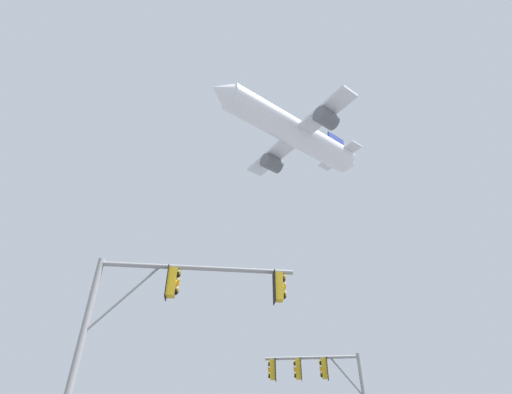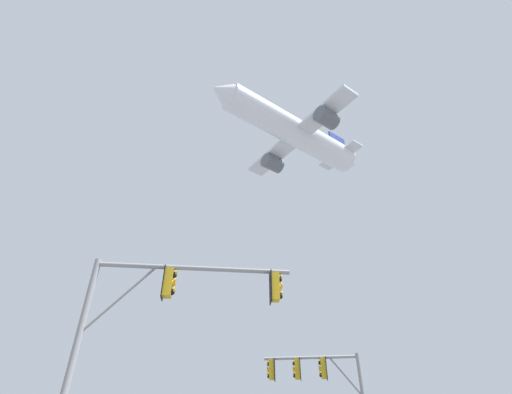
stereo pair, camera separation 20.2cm
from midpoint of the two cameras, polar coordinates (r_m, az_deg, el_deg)
signal_pole_near at (r=12.13m, az=-14.48°, el=-16.37°), size 6.19×0.96×6.46m
signal_pole_far at (r=20.62m, az=9.49°, el=-25.79°), size 4.72×0.80×5.57m
airplane at (r=51.15m, az=5.37°, el=9.66°), size 21.69×17.46×6.76m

